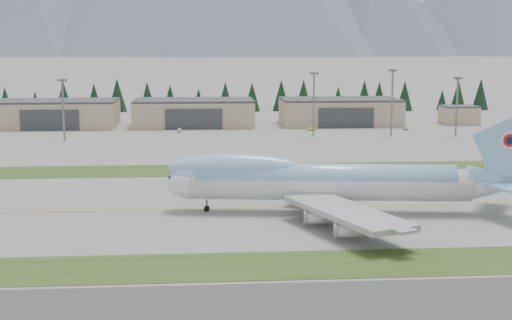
{
  "coord_description": "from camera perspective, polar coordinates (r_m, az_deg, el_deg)",
  "views": [
    {
      "loc": [
        -12.04,
        -139.8,
        32.5
      ],
      "look_at": [
        -0.38,
        11.28,
        8.0
      ],
      "focal_mm": 50.0,
      "sensor_mm": 36.0,
      "label": 1
    }
  ],
  "objects": [
    {
      "name": "conifer_belt",
      "position": [
        353.05,
        -1.98,
        5.1
      ],
      "size": [
        270.77,
        15.28,
        16.68
      ],
      "color": "black",
      "rests_on": "ground"
    },
    {
      "name": "service_vehicle_b",
      "position": [
        274.66,
        4.44,
        2.36
      ],
      "size": [
        3.89,
        1.82,
        1.23
      ],
      "primitive_type": "imported",
      "rotation": [
        0.0,
        0.0,
        1.43
      ],
      "color": "gold",
      "rests_on": "ground"
    },
    {
      "name": "control_shed",
      "position": [
        308.4,
        15.95,
        3.49
      ],
      "size": [
        14.0,
        12.0,
        7.6
      ],
      "color": "tan",
      "rests_on": "ground"
    },
    {
      "name": "hangar_center",
      "position": [
        290.98,
        -4.99,
        3.8
      ],
      "size": [
        48.0,
        26.6,
        10.8
      ],
      "color": "tan",
      "rests_on": "ground"
    },
    {
      "name": "ground",
      "position": [
        144.03,
        0.5,
        -3.86
      ],
      "size": [
        7000.0,
        7000.0,
        0.0
      ],
      "primitive_type": "plane",
      "color": "slate",
      "rests_on": "ground"
    },
    {
      "name": "grass_strip_far",
      "position": [
        188.02,
        -0.67,
        -0.77
      ],
      "size": [
        400.0,
        18.0,
        0.08
      ],
      "primitive_type": "cube",
      "color": "#2D4017",
      "rests_on": "ground"
    },
    {
      "name": "floodlight_masts",
      "position": [
        252.67,
        2.65,
        5.34
      ],
      "size": [
        206.1,
        9.7,
        23.95
      ],
      "color": "slate",
      "rests_on": "ground"
    },
    {
      "name": "grass_strip_near",
      "position": [
        107.54,
        2.25,
        -8.41
      ],
      "size": [
        400.0,
        14.0,
        0.08
      ],
      "primitive_type": "cube",
      "color": "#2D4017",
      "rests_on": "ground"
    },
    {
      "name": "hangar_right",
      "position": [
        296.5,
        6.72,
        3.88
      ],
      "size": [
        48.0,
        26.6,
        10.8
      ],
      "color": "tan",
      "rests_on": "ground"
    },
    {
      "name": "service_vehicle_c",
      "position": [
        282.04,
        11.9,
        2.37
      ],
      "size": [
        2.12,
        3.96,
        1.09
      ],
      "primitive_type": "imported",
      "rotation": [
        0.0,
        0.0,
        -0.17
      ],
      "color": "#ADACB1",
      "rests_on": "ground"
    },
    {
      "name": "service_vehicle_a",
      "position": [
        271.29,
        -6.13,
        2.25
      ],
      "size": [
        1.72,
        3.99,
        1.34
      ],
      "primitive_type": "imported",
      "rotation": [
        0.0,
        0.0,
        -0.03
      ],
      "color": "white",
      "rests_on": "ground"
    },
    {
      "name": "boeing_747_freighter",
      "position": [
        139.68,
        5.63,
        -1.7
      ],
      "size": [
        71.89,
        61.45,
        18.88
      ],
      "rotation": [
        0.0,
        0.0,
        -0.12
      ],
      "color": "silver",
      "rests_on": "ground"
    },
    {
      "name": "taxiway_line_main",
      "position": [
        144.03,
        0.5,
        -3.86
      ],
      "size": [
        400.0,
        0.4,
        0.02
      ],
      "primitive_type": "cube",
      "color": "yellow",
      "rests_on": "ground"
    },
    {
      "name": "hangar_left",
      "position": [
        296.68,
        -15.69,
        3.6
      ],
      "size": [
        48.0,
        26.6,
        10.8
      ],
      "color": "tan",
      "rests_on": "ground"
    }
  ]
}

